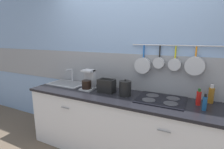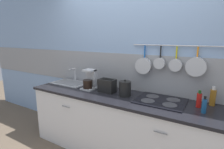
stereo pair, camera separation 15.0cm
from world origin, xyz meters
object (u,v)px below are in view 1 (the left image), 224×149
at_px(toaster, 107,86).
at_px(kettle, 125,88).
at_px(bottle_olive_oil, 211,95).
at_px(bottle_dish_soap, 199,98).
at_px(coffee_maker, 88,81).
at_px(bottle_cooking_wine, 205,103).

height_order(toaster, kettle, kettle).
xyz_separation_m(kettle, bottle_olive_oil, (1.01, 0.22, -0.00)).
bearing_deg(bottle_olive_oil, bottle_dish_soap, -132.59).
relative_size(toaster, bottle_olive_oil, 1.11).
relative_size(coffee_maker, bottle_cooking_wine, 1.64).
relative_size(bottle_dish_soap, bottle_olive_oil, 0.87).
relative_size(kettle, bottle_dish_soap, 1.15).
bearing_deg(toaster, bottle_cooking_wine, -3.91).
xyz_separation_m(toaster, bottle_cooking_wine, (1.24, -0.08, -0.01)).
height_order(coffee_maker, bottle_olive_oil, coffee_maker).
distance_m(coffee_maker, toaster, 0.31).
height_order(toaster, bottle_cooking_wine, toaster).
bearing_deg(kettle, bottle_cooking_wine, -3.88).
bearing_deg(bottle_dish_soap, kettle, -175.12).
bearing_deg(bottle_cooking_wine, bottle_olive_oil, 76.46).
bearing_deg(bottle_olive_oil, toaster, -171.52).
relative_size(coffee_maker, kettle, 1.32).
height_order(coffee_maker, bottle_cooking_wine, coffee_maker).
xyz_separation_m(toaster, bottle_dish_soap, (1.18, 0.05, -0.01)).
relative_size(toaster, bottle_dish_soap, 1.28).
bearing_deg(bottle_cooking_wine, toaster, 176.09).
height_order(bottle_dish_soap, bottle_olive_oil, bottle_olive_oil).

